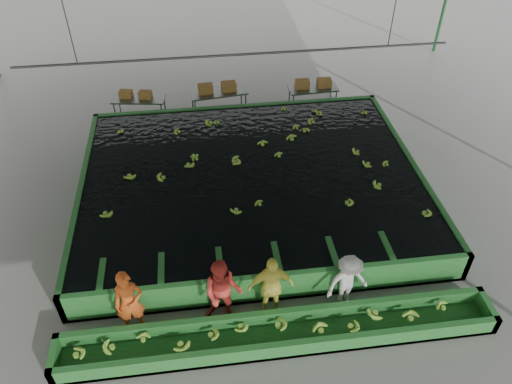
{
  "coord_description": "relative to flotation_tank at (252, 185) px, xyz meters",
  "views": [
    {
      "loc": [
        -1.39,
        -9.99,
        9.96
      ],
      "look_at": [
        0.0,
        0.5,
        1.0
      ],
      "focal_mm": 35.0,
      "sensor_mm": 36.0,
      "label": 1
    }
  ],
  "objects": [
    {
      "name": "ground",
      "position": [
        0.0,
        -1.5,
        -0.45
      ],
      "size": [
        80.0,
        80.0,
        0.0
      ],
      "primitive_type": "plane",
      "color": "gray",
      "rests_on": "ground"
    },
    {
      "name": "shed_roof",
      "position": [
        0.0,
        -1.5,
        4.55
      ],
      "size": [
        20.0,
        22.0,
        0.04
      ],
      "primitive_type": "cube",
      "color": "gray",
      "rests_on": "shed_posts"
    },
    {
      "name": "shed_posts",
      "position": [
        0.0,
        -1.5,
        2.05
      ],
      "size": [
        20.0,
        22.0,
        5.0
      ],
      "primitive_type": null,
      "color": "#1D5F2B",
      "rests_on": "ground"
    },
    {
      "name": "flotation_tank",
      "position": [
        0.0,
        0.0,
        0.0
      ],
      "size": [
        10.0,
        8.0,
        0.9
      ],
      "primitive_type": null,
      "color": "#256828",
      "rests_on": "ground"
    },
    {
      "name": "tank_water",
      "position": [
        0.0,
        -0.0,
        0.4
      ],
      "size": [
        9.7,
        7.7,
        0.0
      ],
      "primitive_type": "cube",
      "color": "black",
      "rests_on": "flotation_tank"
    },
    {
      "name": "sorting_trough",
      "position": [
        0.0,
        -5.1,
        -0.2
      ],
      "size": [
        10.0,
        1.0,
        0.5
      ],
      "primitive_type": null,
      "color": "#256828",
      "rests_on": "ground"
    },
    {
      "name": "cableway_rail",
      "position": [
        0.0,
        3.5,
        2.55
      ],
      "size": [
        0.08,
        0.08,
        14.0
      ],
      "primitive_type": "cylinder",
      "color": "#59605B",
      "rests_on": "shed_roof"
    },
    {
      "name": "rail_hanger_left",
      "position": [
        -5.0,
        3.5,
        3.55
      ],
      "size": [
        0.04,
        0.04,
        2.0
      ],
      "primitive_type": "cylinder",
      "color": "#59605B",
      "rests_on": "shed_roof"
    },
    {
      "name": "rail_hanger_right",
      "position": [
        5.0,
        3.5,
        3.55
      ],
      "size": [
        0.04,
        0.04,
        2.0
      ],
      "primitive_type": "cylinder",
      "color": "#59605B",
      "rests_on": "shed_roof"
    },
    {
      "name": "worker_a",
      "position": [
        -3.29,
        -4.3,
        0.45
      ],
      "size": [
        0.73,
        0.54,
        1.81
      ],
      "primitive_type": "imported",
      "rotation": [
        0.0,
        0.0,
        0.18
      ],
      "color": "#DA551B",
      "rests_on": "ground"
    },
    {
      "name": "worker_b",
      "position": [
        -1.2,
        -4.3,
        0.48
      ],
      "size": [
        1.02,
        0.86,
        1.86
      ],
      "primitive_type": "imported",
      "rotation": [
        0.0,
        0.0,
        -0.19
      ],
      "color": "red",
      "rests_on": "ground"
    },
    {
      "name": "worker_c",
      "position": [
        -0.1,
        -4.3,
        0.47
      ],
      "size": [
        1.09,
        0.48,
        1.84
      ],
      "primitive_type": "imported",
      "rotation": [
        0.0,
        0.0,
        0.03
      ],
      "color": "#E9E54F",
      "rests_on": "ground"
    },
    {
      "name": "worker_d",
      "position": [
        1.73,
        -4.3,
        0.35
      ],
      "size": [
        1.13,
        0.78,
        1.61
      ],
      "primitive_type": "imported",
      "rotation": [
        0.0,
        0.0,
        0.19
      ],
      "color": "beige",
      "rests_on": "ground"
    },
    {
      "name": "packing_table_left",
      "position": [
        -3.52,
        4.97,
        -0.02
      ],
      "size": [
        1.99,
        1.03,
        0.86
      ],
      "primitive_type": null,
      "rotation": [
        0.0,
        0.0,
        -0.15
      ],
      "color": "#59605B",
      "rests_on": "ground"
    },
    {
      "name": "packing_table_mid",
      "position": [
        -0.61,
        4.93,
        0.03
      ],
      "size": [
        2.18,
        1.09,
        0.95
      ],
      "primitive_type": null,
      "rotation": [
        0.0,
        0.0,
        0.12
      ],
      "color": "#59605B",
      "rests_on": "ground"
    },
    {
      "name": "packing_table_right",
      "position": [
        2.96,
        4.93,
        -0.03
      ],
      "size": [
        1.87,
        0.82,
        0.84
      ],
      "primitive_type": null,
      "rotation": [
        0.0,
        0.0,
        0.04
      ],
      "color": "#59605B",
      "rests_on": "ground"
    },
    {
      "name": "box_stack_left",
      "position": [
        -3.62,
        5.03,
        0.41
      ],
      "size": [
        1.21,
        0.56,
        0.25
      ],
      "primitive_type": null,
      "rotation": [
        0.0,
        0.0,
        -0.21
      ],
      "color": "olive",
      "rests_on": "packing_table_left"
    },
    {
      "name": "box_stack_mid",
      "position": [
        -0.65,
        4.94,
        0.5
      ],
      "size": [
        1.42,
        0.5,
        0.3
      ],
      "primitive_type": null,
      "rotation": [
        0.0,
        0.0,
        0.08
      ],
      "color": "olive",
      "rests_on": "packing_table_mid"
    },
    {
      "name": "box_stack_right",
      "position": [
        2.97,
        5.0,
        0.39
      ],
      "size": [
        1.37,
        0.41,
        0.29
      ],
      "primitive_type": null,
      "rotation": [
        0.0,
        0.0,
        -0.02
      ],
      "color": "olive",
      "rests_on": "packing_table_right"
    },
    {
      "name": "floating_bananas",
      "position": [
        0.0,
        0.8,
        0.4
      ],
      "size": [
        8.78,
        5.98,
        0.12
      ],
      "primitive_type": null,
      "color": "#82BD35",
      "rests_on": "tank_water"
    },
    {
      "name": "trough_bananas",
      "position": [
        0.0,
        -5.1,
        -0.05
      ],
      "size": [
        9.01,
        0.6,
        0.12
      ],
      "primitive_type": null,
      "color": "#82BD35",
      "rests_on": "sorting_trough"
    }
  ]
}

